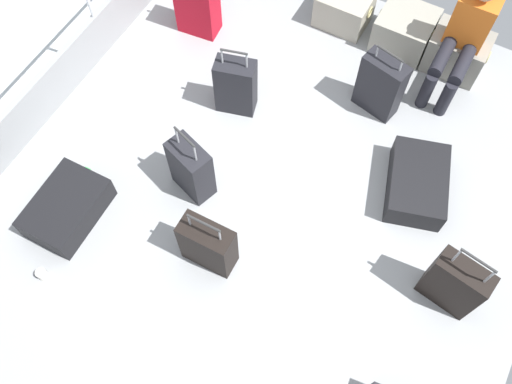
% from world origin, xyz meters
% --- Properties ---
extents(ground_plane, '(4.40, 5.20, 0.06)m').
position_xyz_m(ground_plane, '(0.00, 0.00, -0.03)').
color(ground_plane, '#939699').
extents(gunwale_port, '(0.06, 5.20, 0.45)m').
position_xyz_m(gunwale_port, '(-2.17, 0.00, 0.23)').
color(gunwale_port, '#939699').
rests_on(gunwale_port, ground_plane).
extents(railing_port, '(0.04, 4.20, 1.02)m').
position_xyz_m(railing_port, '(-2.17, 0.00, 0.78)').
color(railing_port, silver).
rests_on(railing_port, ground_plane).
extents(cargo_crate_0, '(0.53, 0.42, 0.35)m').
position_xyz_m(cargo_crate_0, '(-0.30, 2.15, 0.17)').
color(cargo_crate_0, '#9E9989').
rests_on(cargo_crate_0, ground_plane).
extents(cargo_crate_1, '(0.55, 0.48, 0.37)m').
position_xyz_m(cargo_crate_1, '(0.33, 2.16, 0.18)').
color(cargo_crate_1, gray).
rests_on(cargo_crate_1, ground_plane).
extents(cargo_crate_2, '(0.56, 0.39, 0.40)m').
position_xyz_m(cargo_crate_2, '(0.86, 2.12, 0.20)').
color(cargo_crate_2, gray).
rests_on(cargo_crate_2, ground_plane).
extents(passenger_seated, '(0.34, 0.66, 1.10)m').
position_xyz_m(passenger_seated, '(0.86, 1.94, 0.58)').
color(passenger_seated, orange).
rests_on(passenger_seated, ground_plane).
extents(suitcase_0, '(0.40, 0.31, 0.78)m').
position_xyz_m(suitcase_0, '(-0.62, -0.16, 0.29)').
color(suitcase_0, black).
rests_on(suitcase_0, ground_plane).
extents(suitcase_1, '(0.41, 0.27, 0.79)m').
position_xyz_m(suitcase_1, '(-1.50, 1.38, 0.31)').
color(suitcase_1, '#B70C1E').
rests_on(suitcase_1, ground_plane).
extents(suitcase_3, '(0.43, 0.25, 0.80)m').
position_xyz_m(suitcase_3, '(1.57, -0.06, 0.30)').
color(suitcase_3, black).
rests_on(suitcase_3, ground_plane).
extents(suitcase_4, '(0.42, 0.27, 0.72)m').
position_xyz_m(suitcase_4, '(0.40, 1.34, 0.30)').
color(suitcase_4, black).
rests_on(suitcase_4, ground_plane).
extents(suitcase_5, '(0.48, 0.70, 0.24)m').
position_xyz_m(suitcase_5, '(-1.38, -0.89, 0.12)').
color(suitcase_5, black).
rests_on(suitcase_5, ground_plane).
extents(suitcase_6, '(0.42, 0.21, 0.69)m').
position_xyz_m(suitcase_6, '(-0.17, -0.65, 0.26)').
color(suitcase_6, black).
rests_on(suitcase_6, ground_plane).
extents(suitcase_7, '(0.39, 0.28, 0.74)m').
position_xyz_m(suitcase_7, '(-0.71, 0.73, 0.29)').
color(suitcase_7, black).
rests_on(suitcase_7, ground_plane).
extents(suitcase_8, '(0.64, 0.81, 0.25)m').
position_xyz_m(suitcase_8, '(1.04, 0.70, 0.12)').
color(suitcase_8, black).
rests_on(suitcase_8, ground_plane).
extents(paper_cup, '(0.08, 0.08, 0.10)m').
position_xyz_m(paper_cup, '(-1.23, -1.42, 0.05)').
color(paper_cup, white).
rests_on(paper_cup, ground_plane).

